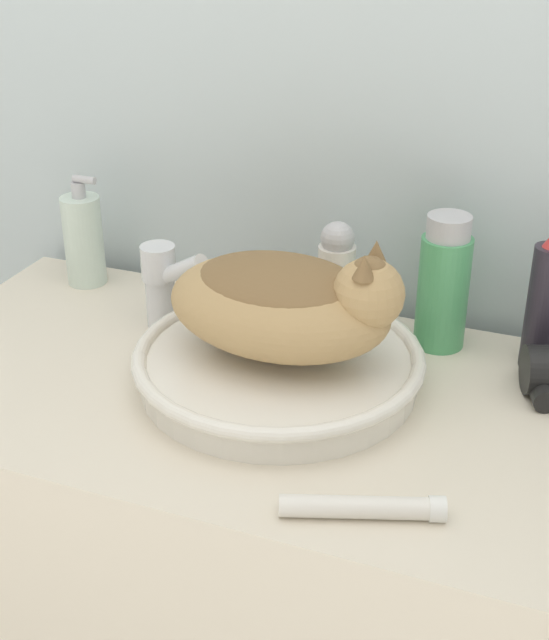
% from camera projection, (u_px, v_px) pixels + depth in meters
% --- Properties ---
extents(wall_back, '(8.00, 0.05, 2.40)m').
position_uv_depth(wall_back, '(330.00, 38.00, 1.28)').
color(wall_back, silver).
rests_on(wall_back, ground_plane).
extents(vanity_counter, '(1.01, 0.54, 0.80)m').
position_uv_depth(vanity_counter, '(250.00, 606.00, 1.38)').
color(vanity_counter, beige).
rests_on(vanity_counter, ground_plane).
extents(sink_basin, '(0.39, 0.39, 0.05)m').
position_uv_depth(sink_basin, '(278.00, 365.00, 1.19)').
color(sink_basin, white).
rests_on(sink_basin, vanity_counter).
extents(cat, '(0.31, 0.29, 0.16)m').
position_uv_depth(cat, '(285.00, 301.00, 1.14)').
color(cat, tan).
rests_on(cat, sink_basin).
extents(faucet, '(0.12, 0.08, 0.14)m').
position_uv_depth(faucet, '(163.00, 281.00, 1.31)').
color(faucet, silver).
rests_on(faucet, vanity_counter).
extents(hairspray_can_black, '(0.05, 0.05, 0.19)m').
position_uv_depth(hairspray_can_black, '(544.00, 303.00, 1.21)').
color(hairspray_can_black, '#28232D').
rests_on(hairspray_can_black, vanity_counter).
extents(lotion_bottle_white, '(0.06, 0.06, 0.17)m').
position_uv_depth(lotion_bottle_white, '(336.00, 275.00, 1.31)').
color(lotion_bottle_white, white).
rests_on(lotion_bottle_white, vanity_counter).
extents(mouthwash_bottle, '(0.07, 0.07, 0.20)m').
position_uv_depth(mouthwash_bottle, '(444.00, 284.00, 1.25)').
color(mouthwash_bottle, '#4CA366').
rests_on(mouthwash_bottle, vanity_counter).
extents(soap_pump_bottle, '(0.06, 0.06, 0.19)m').
position_uv_depth(soap_pump_bottle, '(84.00, 239.00, 1.45)').
color(soap_pump_bottle, silver).
rests_on(soap_pump_bottle, vanity_counter).
extents(cream_tube, '(0.18, 0.08, 0.03)m').
position_uv_depth(cream_tube, '(364.00, 507.00, 0.95)').
color(cream_tube, silver).
rests_on(cream_tube, vanity_counter).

